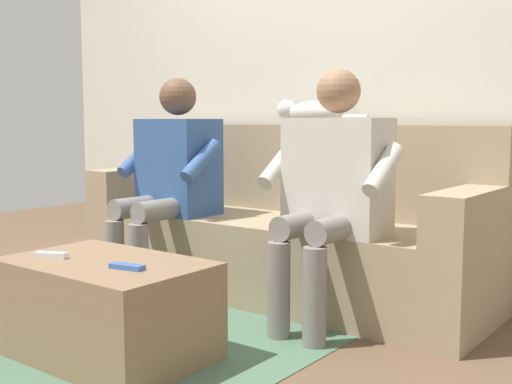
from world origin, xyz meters
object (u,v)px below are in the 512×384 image
object	(u,v)px
couch	(284,234)
cat_on_backrest	(311,112)
coffee_table	(107,309)
remote_white	(51,255)
remote_blue	(127,267)
person_left_seated	(332,183)
person_right_seated	(171,172)

from	to	relation	value
couch	cat_on_backrest	xyz separation A→B (m)	(-0.02, -0.23, 0.66)
coffee_table	remote_white	distance (m)	0.31
couch	cat_on_backrest	distance (m)	0.70
remote_blue	cat_on_backrest	bearing A→B (deg)	85.32
coffee_table	remote_white	world-z (taller)	remote_white
cat_on_backrest	coffee_table	bearing A→B (deg)	89.02
cat_on_backrest	person_left_seated	bearing A→B (deg)	129.59
remote_white	person_left_seated	bearing A→B (deg)	26.45
person_left_seated	remote_blue	distance (m)	1.00
coffee_table	person_right_seated	size ratio (longest dim) A/B	0.69
remote_white	couch	bearing A→B (deg)	53.95
person_left_seated	cat_on_backrest	world-z (taller)	person_left_seated
coffee_table	person_right_seated	xyz separation A→B (m)	(0.51, -0.88, 0.46)
coffee_table	remote_blue	size ratio (longest dim) A/B	5.83
person_left_seated	cat_on_backrest	bearing A→B (deg)	-50.41
couch	remote_blue	size ratio (longest dim) A/B	16.39
coffee_table	cat_on_backrest	world-z (taller)	cat_on_backrest
couch	remote_white	bearing A→B (deg)	81.07
person_left_seated	person_right_seated	xyz separation A→B (m)	(1.01, -0.01, -0.00)
person_right_seated	remote_blue	world-z (taller)	person_right_seated
remote_white	cat_on_backrest	bearing A→B (deg)	54.35
person_right_seated	cat_on_backrest	xyz separation A→B (m)	(-0.53, -0.57, 0.33)
couch	coffee_table	bearing A→B (deg)	90.00
coffee_table	couch	bearing A→B (deg)	-90.00
remote_blue	remote_white	xyz separation A→B (m)	(0.38, 0.06, 0.00)
remote_blue	remote_white	distance (m)	0.39
cat_on_backrest	remote_white	bearing A→B (deg)	81.47
couch	remote_blue	world-z (taller)	couch
coffee_table	cat_on_backrest	distance (m)	1.65
person_left_seated	cat_on_backrest	xyz separation A→B (m)	(0.48, -0.58, 0.33)
remote_blue	remote_white	bearing A→B (deg)	178.10
cat_on_backrest	remote_white	world-z (taller)	cat_on_backrest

